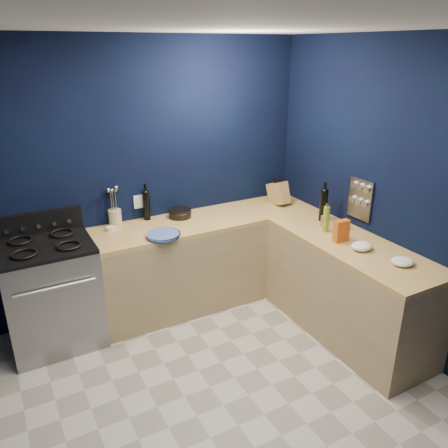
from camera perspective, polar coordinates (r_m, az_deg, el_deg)
floor at (r=3.60m, az=-0.10°, el=-22.25°), size 3.50×3.50×0.02m
ceiling at (r=2.59m, az=-0.13°, el=24.45°), size 3.50×3.50×0.02m
wall_back at (r=4.38m, az=-11.19°, el=5.62°), size 3.50×0.02×2.60m
wall_right at (r=3.94m, az=23.04°, el=2.43°), size 0.02×3.50×2.60m
cab_back at (r=4.62m, az=-2.04°, el=-4.70°), size 2.30×0.63×0.86m
top_back at (r=4.44m, az=-2.12°, el=0.51°), size 2.30×0.63×0.04m
cab_right at (r=4.23m, az=15.50°, el=-8.23°), size 0.63×1.67×0.86m
top_right at (r=4.03m, az=16.14°, el=-2.67°), size 0.63×1.67×0.04m
gas_range at (r=4.23m, az=-21.05°, el=-8.53°), size 0.76×0.66×0.92m
oven_door at (r=3.96m, az=-20.32°, el=-10.76°), size 0.59×0.02×0.42m
cooktop at (r=4.02m, az=-21.95°, el=-2.65°), size 0.76×0.66×0.03m
backguard at (r=4.26m, az=-22.71°, el=0.13°), size 0.76×0.06×0.20m
spice_panel at (r=4.30m, az=17.01°, el=3.07°), size 0.02×0.28×0.38m
wall_outlet at (r=4.43m, az=-10.90°, el=2.82°), size 0.09×0.02×0.13m
plate_stack at (r=4.02m, az=-7.80°, el=-1.45°), size 0.30×0.30×0.04m
ramekin at (r=4.26m, az=-14.26°, el=-0.57°), size 0.09×0.09×0.03m
utensil_crock at (r=4.35m, az=-13.74°, el=0.81°), size 0.16×0.16×0.15m
wine_bottle_back at (r=4.41m, az=-9.87°, el=2.30°), size 0.09×0.09×0.28m
lemon_basket at (r=4.46m, az=-5.63°, el=1.38°), size 0.24×0.24×0.08m
knife_block at (r=4.83m, az=6.96°, el=3.89°), size 0.16×0.29×0.29m
wine_bottle_right at (r=4.43m, az=12.59°, el=2.32°), size 0.10×0.10×0.30m
oil_bottle at (r=4.17m, az=12.90°, el=0.60°), size 0.06×0.06×0.24m
spice_jar_near at (r=4.33m, az=12.54°, el=0.40°), size 0.06×0.06×0.10m
spice_jar_far at (r=4.29m, az=15.23°, el=-0.06°), size 0.06×0.06×0.10m
crouton_bag at (r=4.00m, az=14.76°, el=-0.87°), size 0.14×0.07×0.20m
towel_front at (r=3.91m, az=17.20°, el=-2.73°), size 0.23×0.21×0.07m
towel_end at (r=3.76m, az=21.85°, el=-4.48°), size 0.22×0.21×0.05m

